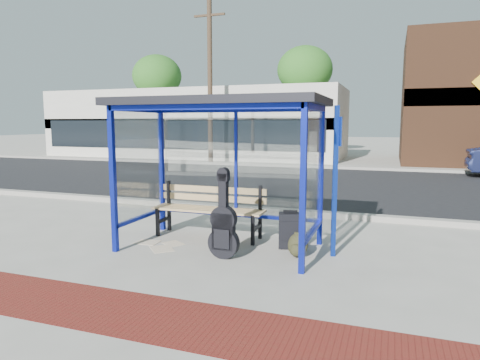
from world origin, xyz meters
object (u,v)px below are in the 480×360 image
at_px(bench, 210,207).
at_px(backpack, 298,246).
at_px(suitcase, 290,231).
at_px(guitar_bag, 224,227).

relative_size(bench, backpack, 5.43).
xyz_separation_m(suitcase, backpack, (0.22, -0.42, -0.12)).
height_order(suitcase, backpack, suitcase).
relative_size(bench, guitar_bag, 1.57).
xyz_separation_m(bench, guitar_bag, (0.70, -1.09, -0.07)).
relative_size(suitcase, backpack, 1.70).
xyz_separation_m(guitar_bag, suitcase, (0.83, 0.85, -0.18)).
bearing_deg(bench, backpack, -21.49).
bearing_deg(backpack, guitar_bag, -154.06).
bearing_deg(suitcase, backpack, -76.09).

